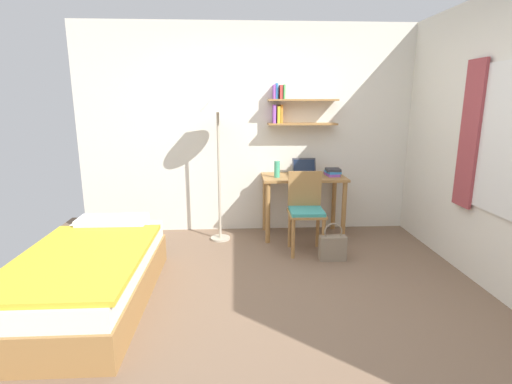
% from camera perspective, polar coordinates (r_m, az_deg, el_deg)
% --- Properties ---
extents(ground_plane, '(5.28, 5.28, 0.00)m').
position_cam_1_polar(ground_plane, '(3.38, 1.49, -16.19)').
color(ground_plane, brown).
extents(wall_back, '(4.40, 0.27, 2.60)m').
position_cam_1_polar(wall_back, '(4.98, -0.17, 9.12)').
color(wall_back, silver).
rests_on(wall_back, ground_plane).
extents(bed, '(0.96, 1.85, 0.54)m').
position_cam_1_polar(bed, '(3.57, -23.36, -11.35)').
color(bed, '#9E703D').
rests_on(bed, ground_plane).
extents(desk, '(1.01, 0.57, 0.77)m').
position_cam_1_polar(desk, '(4.83, 6.95, 0.62)').
color(desk, '#9E703D').
rests_on(desk, ground_plane).
extents(desk_chair, '(0.41, 0.42, 0.89)m').
position_cam_1_polar(desk_chair, '(4.36, 7.35, -2.37)').
color(desk_chair, '#9E703D').
rests_on(desk_chair, ground_plane).
extents(standing_lamp, '(0.40, 0.40, 1.77)m').
position_cam_1_polar(standing_lamp, '(4.55, -5.68, 11.92)').
color(standing_lamp, '#B2A893').
rests_on(standing_lamp, ground_plane).
extents(laptop, '(0.30, 0.22, 0.20)m').
position_cam_1_polar(laptop, '(4.87, 7.15, 3.12)').
color(laptop, '#2D2D33').
rests_on(laptop, desk).
extents(water_bottle, '(0.07, 0.07, 0.20)m').
position_cam_1_polar(water_bottle, '(4.67, 3.11, 3.38)').
color(water_bottle, '#42A87F').
rests_on(water_bottle, desk).
extents(book_stack, '(0.18, 0.25, 0.09)m').
position_cam_1_polar(book_stack, '(4.88, 11.21, 2.90)').
color(book_stack, purple).
rests_on(book_stack, desk).
extents(handbag, '(0.28, 0.12, 0.41)m').
position_cam_1_polar(handbag, '(4.25, 11.21, -7.94)').
color(handbag, gray).
rests_on(handbag, ground_plane).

